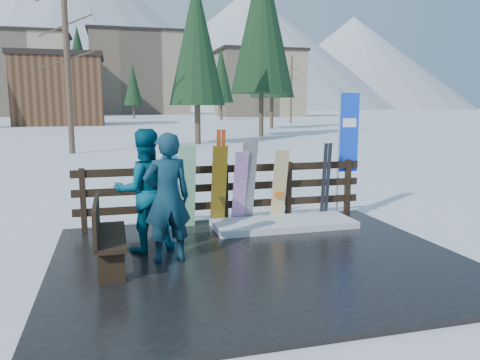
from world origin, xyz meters
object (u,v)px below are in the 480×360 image
object	(u,v)px
snowboard_4	(248,183)
person_back	(145,191)
rental_flag	(347,137)
person_front	(167,198)
bench	(105,232)
snowboard_0	(170,193)
snowboard_2	(219,186)
snowboard_3	(240,188)
snowboard_1	(187,187)
snowboard_5	(279,186)

from	to	relation	value
snowboard_4	person_back	bearing A→B (deg)	-149.66
rental_flag	person_front	distance (m)	4.44
snowboard_4	bench	bearing A→B (deg)	-144.21
bench	snowboard_0	world-z (taller)	snowboard_0
snowboard_0	person_back	size ratio (longest dim) A/B	0.72
snowboard_2	rental_flag	bearing A→B (deg)	5.63
snowboard_3	snowboard_4	distance (m)	0.18
snowboard_4	snowboard_1	bearing A→B (deg)	180.00
snowboard_5	snowboard_0	bearing A→B (deg)	180.00
bench	snowboard_4	distance (m)	3.20
snowboard_0	snowboard_5	distance (m)	2.11
snowboard_1	rental_flag	size ratio (longest dim) A/B	0.61
snowboard_0	snowboard_5	xyz separation A→B (m)	(2.11, 0.00, 0.03)
snowboard_1	rental_flag	bearing A→B (deg)	4.63
snowboard_5	person_front	xyz separation A→B (m)	(-2.35, -1.77, 0.23)
snowboard_3	snowboard_5	xyz separation A→B (m)	(0.80, 0.00, 0.00)
snowboard_3	person_front	distance (m)	2.36
snowboard_5	snowboard_2	bearing A→B (deg)	-180.00
bench	snowboard_1	distance (m)	2.37
person_back	person_front	bearing A→B (deg)	105.85
snowboard_5	rental_flag	distance (m)	1.80
bench	person_front	distance (m)	0.98
snowboard_2	snowboard_3	xyz separation A→B (m)	(0.40, 0.00, -0.06)
bench	snowboard_4	bearing A→B (deg)	35.79
bench	snowboard_4	size ratio (longest dim) A/B	0.92
snowboard_2	snowboard_5	bearing A→B (deg)	0.00
snowboard_4	snowboard_5	distance (m)	0.65
snowboard_0	person_back	bearing A→B (deg)	-114.22
snowboard_3	person_front	xyz separation A→B (m)	(-1.56, -1.77, 0.23)
snowboard_0	snowboard_3	bearing A→B (deg)	0.00
snowboard_1	snowboard_2	bearing A→B (deg)	-0.00
snowboard_3	person_back	bearing A→B (deg)	-147.57
snowboard_0	snowboard_2	world-z (taller)	snowboard_2
snowboard_4	snowboard_5	bearing A→B (deg)	0.00
snowboard_5	snowboard_3	bearing A→B (deg)	180.00
snowboard_4	snowboard_5	size ratio (longest dim) A/B	1.14
snowboard_1	person_back	xyz separation A→B (m)	(-0.84, -1.17, 0.17)
bench	snowboard_0	xyz separation A→B (m)	(1.12, 1.87, 0.17)
snowboard_2	rental_flag	xyz separation A→B (m)	(2.74, 0.27, 0.84)
snowboard_4	snowboard_5	xyz separation A→B (m)	(0.64, 0.00, -0.09)
snowboard_3	snowboard_4	bearing A→B (deg)	0.00
rental_flag	person_front	size ratio (longest dim) A/B	1.39
snowboard_0	snowboard_4	distance (m)	1.47
snowboard_2	snowboard_3	size ratio (longest dim) A/B	1.07
snowboard_5	person_front	bearing A→B (deg)	-143.08
snowboard_1	snowboard_5	distance (m)	1.79
snowboard_2	snowboard_0	bearing A→B (deg)	180.00
snowboard_0	snowboard_2	bearing A→B (deg)	-0.00
rental_flag	snowboard_1	bearing A→B (deg)	-175.37
snowboard_2	snowboard_5	xyz separation A→B (m)	(1.20, 0.00, -0.06)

